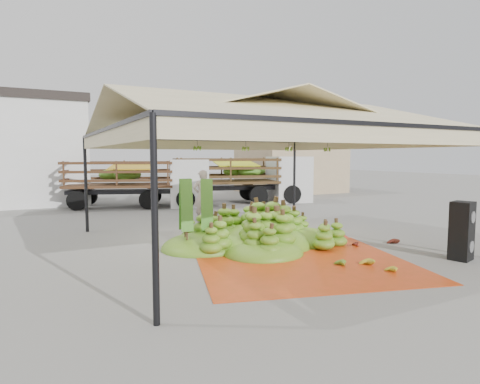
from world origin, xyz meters
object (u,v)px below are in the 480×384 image
truck_left (145,178)px  banana_heap (258,225)px  speaker_stack (462,231)px  truck_right (248,174)px  vendor (202,196)px

truck_left → banana_heap: bearing=-66.3°
truck_left → speaker_stack: bearing=-52.9°
speaker_stack → truck_left: 13.84m
truck_right → vendor: bearing=-119.3°
vendor → truck_left: bearing=-77.8°
speaker_stack → truck_right: (1.20, 12.59, 0.79)m
banana_heap → vendor: (0.13, 4.33, 0.40)m
banana_heap → speaker_stack: 4.90m
truck_left → truck_right: (5.25, -0.62, 0.09)m
vendor → truck_right: 6.57m
vendor → truck_right: truck_right is taller
vendor → truck_right: size_ratio=0.26×
banana_heap → truck_right: (4.63, 9.09, 0.92)m
speaker_stack → vendor: 8.50m
vendor → truck_left: size_ratio=0.28×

